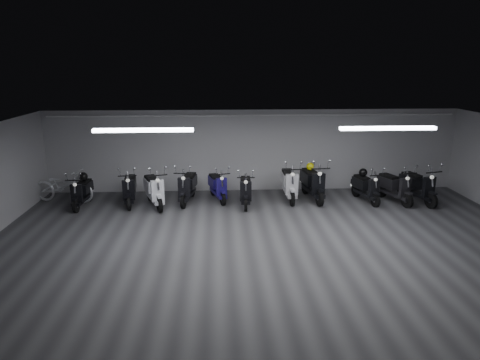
{
  "coord_description": "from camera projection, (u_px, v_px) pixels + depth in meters",
  "views": [
    {
      "loc": [
        -1.21,
        -9.3,
        4.29
      ],
      "look_at": [
        -0.59,
        2.5,
        1.05
      ],
      "focal_mm": 31.87,
      "sensor_mm": 36.0,
      "label": 1
    }
  ],
  "objects": [
    {
      "name": "front_wall",
      "position": [
        324.0,
        320.0,
        4.96
      ],
      "size": [
        14.0,
        0.01,
        2.8
      ],
      "primitive_type": "cube",
      "color": "#ABABAE",
      "rests_on": "ground"
    },
    {
      "name": "back_wall",
      "position": [
        253.0,
        151.0,
        14.6
      ],
      "size": [
        14.0,
        0.01,
        2.8
      ],
      "primitive_type": "cube",
      "color": "#ABABAE",
      "rests_on": "ground"
    },
    {
      "name": "scooter_9",
      "position": [
        395.0,
        182.0,
        13.46
      ],
      "size": [
        1.14,
        1.89,
        1.34
      ],
      "primitive_type": null,
      "rotation": [
        0.0,
        0.0,
        0.33
      ],
      "color": "black",
      "rests_on": "floor"
    },
    {
      "name": "fluor_strip_right",
      "position": [
        388.0,
        128.0,
        10.54
      ],
      "size": [
        2.4,
        0.18,
        0.08
      ],
      "primitive_type": "cube",
      "color": "white",
      "rests_on": "ceiling"
    },
    {
      "name": "scooter_10",
      "position": [
        418.0,
        181.0,
        13.43
      ],
      "size": [
        1.11,
        2.0,
        1.41
      ],
      "primitive_type": null,
      "rotation": [
        0.0,
        0.0,
        0.27
      ],
      "color": "black",
      "rests_on": "floor"
    },
    {
      "name": "scooter_2",
      "position": [
        154.0,
        184.0,
        13.07
      ],
      "size": [
        1.27,
        1.99,
        1.41
      ],
      "primitive_type": null,
      "rotation": [
        0.0,
        0.0,
        0.37
      ],
      "color": "white",
      "rests_on": "floor"
    },
    {
      "name": "conduit",
      "position": [
        254.0,
        115.0,
        14.19
      ],
      "size": [
        13.6,
        0.05,
        0.05
      ],
      "primitive_type": "cylinder",
      "rotation": [
        0.0,
        1.57,
        0.0
      ],
      "color": "white",
      "rests_on": "back_wall"
    },
    {
      "name": "scooter_1",
      "position": [
        129.0,
        184.0,
        13.26
      ],
      "size": [
        0.82,
        1.85,
        1.33
      ],
      "primitive_type": null,
      "rotation": [
        0.0,
        0.0,
        0.13
      ],
      "color": "black",
      "rests_on": "floor"
    },
    {
      "name": "bicycle",
      "position": [
        63.0,
        183.0,
        13.51
      ],
      "size": [
        2.08,
        1.09,
        1.28
      ],
      "primitive_type": "imported",
      "rotation": [
        0.0,
        0.0,
        1.36
      ],
      "color": "white",
      "rests_on": "floor"
    },
    {
      "name": "helmet_2",
      "position": [
        83.0,
        177.0,
        13.19
      ],
      "size": [
        0.28,
        0.28,
        0.28
      ],
      "primitive_type": "sphere",
      "color": "black",
      "rests_on": "scooter_0"
    },
    {
      "name": "scooter_5",
      "position": [
        246.0,
        185.0,
        13.19
      ],
      "size": [
        0.67,
        1.76,
        1.29
      ],
      "primitive_type": null,
      "rotation": [
        0.0,
        0.0,
        -0.05
      ],
      "color": "black",
      "rests_on": "floor"
    },
    {
      "name": "floor",
      "position": [
        270.0,
        250.0,
        10.15
      ],
      "size": [
        14.0,
        10.0,
        0.01
      ],
      "primitive_type": "cube",
      "color": "#3C3C3F",
      "rests_on": "ground"
    },
    {
      "name": "fluor_strip_left",
      "position": [
        143.0,
        130.0,
        10.23
      ],
      "size": [
        2.4,
        0.18,
        0.08
      ],
      "primitive_type": "cube",
      "color": "white",
      "rests_on": "ceiling"
    },
    {
      "name": "scooter_3",
      "position": [
        187.0,
        182.0,
        13.45
      ],
      "size": [
        0.9,
        1.91,
        1.36
      ],
      "primitive_type": null,
      "rotation": [
        0.0,
        0.0,
        -0.16
      ],
      "color": "black",
      "rests_on": "floor"
    },
    {
      "name": "helmet_1",
      "position": [
        310.0,
        166.0,
        13.86
      ],
      "size": [
        0.26,
        0.26,
        0.26
      ],
      "primitive_type": "sphere",
      "color": "yellow",
      "rests_on": "scooter_7"
    },
    {
      "name": "scooter_7",
      "position": [
        313.0,
        178.0,
        13.68
      ],
      "size": [
        0.92,
        2.06,
        1.48
      ],
      "primitive_type": null,
      "rotation": [
        0.0,
        0.0,
        0.13
      ],
      "color": "black",
      "rests_on": "floor"
    },
    {
      "name": "scooter_6",
      "position": [
        289.0,
        178.0,
        13.7
      ],
      "size": [
        0.66,
        1.94,
        1.44
      ],
      "primitive_type": null,
      "rotation": [
        0.0,
        0.0,
        -0.01
      ],
      "color": "silver",
      "rests_on": "floor"
    },
    {
      "name": "scooter_8",
      "position": [
        366.0,
        183.0,
        13.52
      ],
      "size": [
        0.92,
        1.77,
        1.25
      ],
      "primitive_type": null,
      "rotation": [
        0.0,
        0.0,
        0.23
      ],
      "color": "black",
      "rests_on": "floor"
    },
    {
      "name": "scooter_4",
      "position": [
        218.0,
        182.0,
        13.67
      ],
      "size": [
        1.0,
        1.76,
        1.25
      ],
      "primitive_type": null,
      "rotation": [
        0.0,
        0.0,
        0.28
      ],
      "color": "navy",
      "rests_on": "floor"
    },
    {
      "name": "scooter_0",
      "position": [
        81.0,
        188.0,
        13.05
      ],
      "size": [
        0.64,
        1.68,
        1.23
      ],
      "primitive_type": null,
      "rotation": [
        0.0,
        0.0,
        -0.05
      ],
      "color": "black",
      "rests_on": "floor"
    },
    {
      "name": "ceiling",
      "position": [
        273.0,
        133.0,
        9.41
      ],
      "size": [
        14.0,
        10.0,
        0.01
      ],
      "primitive_type": "cube",
      "color": "gray",
      "rests_on": "ground"
    },
    {
      "name": "helmet_0",
      "position": [
        363.0,
        172.0,
        13.66
      ],
      "size": [
        0.27,
        0.27,
        0.27
      ],
      "primitive_type": "sphere",
      "color": "black",
      "rests_on": "scooter_8"
    }
  ]
}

